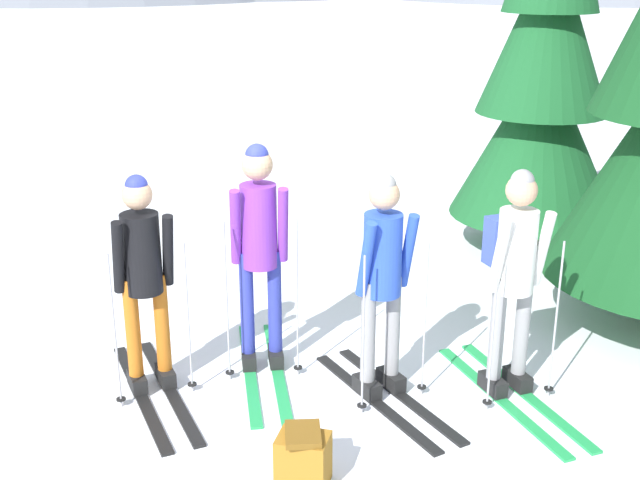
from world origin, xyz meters
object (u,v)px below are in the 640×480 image
skier_in_black (144,277)px  skier_in_purple (259,247)px  pine_tree_mid (544,70)px  skier_in_blue (383,278)px  skier_in_white (514,271)px  backpack_on_snow_front (303,458)px

skier_in_black → skier_in_purple: bearing=19.4°
skier_in_purple → pine_tree_mid: size_ratio=0.42×
skier_in_blue → skier_in_white: skier_in_white is taller
skier_in_blue → pine_tree_mid: 3.89m
skier_in_purple → pine_tree_mid: 4.10m
skier_in_purple → backpack_on_snow_front: 1.79m
skier_in_purple → skier_in_black: bearing=-160.6°
skier_in_blue → pine_tree_mid: (2.11, 3.08, 1.07)m
skier_in_blue → skier_in_white: (0.96, -0.02, 0.04)m
skier_in_blue → skier_in_white: size_ratio=0.99×
skier_in_blue → skier_in_purple: bearing=152.0°
skier_in_white → backpack_on_snow_front: skier_in_white is taller
pine_tree_mid → backpack_on_snow_front: (-2.74, -4.16, -1.83)m
skier_in_blue → backpack_on_snow_front: bearing=-120.3°
skier_in_purple → skier_in_blue: 1.02m
skier_in_black → pine_tree_mid: 4.95m
skier_in_white → skier_in_black: bearing=175.9°
skier_in_blue → backpack_on_snow_front: 1.46m
skier_in_black → backpack_on_snow_front: bearing=-48.5°
skier_in_blue → pine_tree_mid: pine_tree_mid is taller
skier_in_white → pine_tree_mid: bearing=69.6°
skier_in_white → backpack_on_snow_front: size_ratio=4.60×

